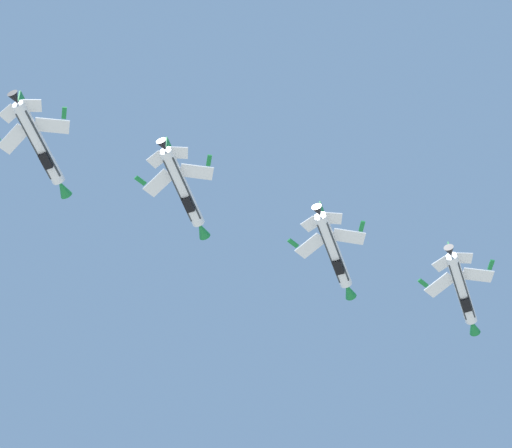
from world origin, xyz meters
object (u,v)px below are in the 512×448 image
Objects in this scene: fighter_jet_right_wing at (183,189)px; fighter_jet_left_outer at (40,145)px; fighter_jet_lead at (462,290)px; fighter_jet_left_wing at (334,252)px.

fighter_jet_right_wing is 1.00× the size of fighter_jet_left_outer.
fighter_jet_lead is 19.27m from fighter_jet_left_wing.
fighter_jet_right_wing reaches higher than fighter_jet_left_outer.
fighter_jet_left_outer is (-37.07, -17.08, 0.39)m from fighter_jet_left_wing.
fighter_jet_right_wing is (-19.65, -9.07, 1.96)m from fighter_jet_left_wing.
fighter_jet_left_wing is at bearing 42.86° from fighter_jet_right_wing.
fighter_jet_lead is 1.00× the size of fighter_jet_right_wing.
fighter_jet_right_wing reaches higher than fighter_jet_left_wing.
fighter_jet_left_wing is at bearing -138.98° from fighter_jet_lead.
fighter_jet_lead is at bearing 41.02° from fighter_jet_left_wing.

